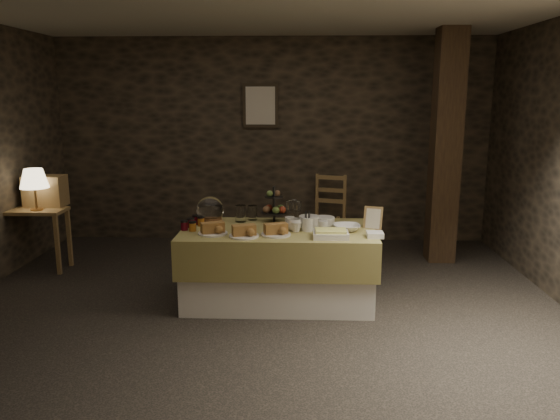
{
  "coord_description": "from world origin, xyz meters",
  "views": [
    {
      "loc": [
        0.35,
        -4.53,
        1.89
      ],
      "look_at": [
        0.18,
        0.2,
        0.88
      ],
      "focal_mm": 35.0,
      "sensor_mm": 36.0,
      "label": 1
    }
  ],
  "objects_px": {
    "console_table": "(36,221)",
    "table_lamp": "(34,179)",
    "wine_rack": "(45,191)",
    "timber_column": "(446,148)",
    "fruit_stand": "(274,208)",
    "buffet_table": "(278,260)",
    "chair": "(327,215)"
  },
  "relations": [
    {
      "from": "console_table",
      "to": "wine_rack",
      "type": "xyz_separation_m",
      "value": [
        0.05,
        0.18,
        0.3
      ]
    },
    {
      "from": "table_lamp",
      "to": "timber_column",
      "type": "distance_m",
      "value": 4.48
    },
    {
      "from": "wine_rack",
      "to": "console_table",
      "type": "bearing_deg",
      "value": -105.52
    },
    {
      "from": "buffet_table",
      "to": "table_lamp",
      "type": "xyz_separation_m",
      "value": [
        -2.61,
        0.79,
        0.62
      ]
    },
    {
      "from": "wine_rack",
      "to": "chair",
      "type": "bearing_deg",
      "value": 16.18
    },
    {
      "from": "buffet_table",
      "to": "table_lamp",
      "type": "distance_m",
      "value": 2.8
    },
    {
      "from": "table_lamp",
      "to": "buffet_table",
      "type": "bearing_deg",
      "value": -16.83
    },
    {
      "from": "table_lamp",
      "to": "timber_column",
      "type": "height_order",
      "value": "timber_column"
    },
    {
      "from": "console_table",
      "to": "fruit_stand",
      "type": "xyz_separation_m",
      "value": [
        2.61,
        -0.56,
        0.28
      ]
    },
    {
      "from": "table_lamp",
      "to": "wine_rack",
      "type": "relative_size",
      "value": 1.06
    },
    {
      "from": "table_lamp",
      "to": "chair",
      "type": "height_order",
      "value": "table_lamp"
    },
    {
      "from": "console_table",
      "to": "wine_rack",
      "type": "relative_size",
      "value": 1.62
    },
    {
      "from": "buffet_table",
      "to": "chair",
      "type": "distance_m",
      "value": 2.01
    },
    {
      "from": "table_lamp",
      "to": "timber_column",
      "type": "xyz_separation_m",
      "value": [
        4.43,
        0.59,
        0.28
      ]
    },
    {
      "from": "chair",
      "to": "timber_column",
      "type": "relative_size",
      "value": 0.27
    },
    {
      "from": "chair",
      "to": "table_lamp",
      "type": "bearing_deg",
      "value": -142.73
    },
    {
      "from": "console_table",
      "to": "timber_column",
      "type": "relative_size",
      "value": 0.26
    },
    {
      "from": "chair",
      "to": "fruit_stand",
      "type": "relative_size",
      "value": 2.03
    },
    {
      "from": "timber_column",
      "to": "fruit_stand",
      "type": "distance_m",
      "value": 2.22
    },
    {
      "from": "chair",
      "to": "timber_column",
      "type": "height_order",
      "value": "timber_column"
    },
    {
      "from": "console_table",
      "to": "table_lamp",
      "type": "xyz_separation_m",
      "value": [
        0.05,
        -0.05,
        0.47
      ]
    },
    {
      "from": "buffet_table",
      "to": "table_lamp",
      "type": "relative_size",
      "value": 3.92
    },
    {
      "from": "fruit_stand",
      "to": "wine_rack",
      "type": "bearing_deg",
      "value": 163.91
    },
    {
      "from": "table_lamp",
      "to": "chair",
      "type": "bearing_deg",
      "value": 19.96
    },
    {
      "from": "chair",
      "to": "fruit_stand",
      "type": "bearing_deg",
      "value": -92.19
    },
    {
      "from": "console_table",
      "to": "timber_column",
      "type": "distance_m",
      "value": 4.58
    },
    {
      "from": "timber_column",
      "to": "buffet_table",
      "type": "bearing_deg",
      "value": -142.97
    },
    {
      "from": "timber_column",
      "to": "fruit_stand",
      "type": "relative_size",
      "value": 7.54
    },
    {
      "from": "timber_column",
      "to": "table_lamp",
      "type": "bearing_deg",
      "value": -172.46
    },
    {
      "from": "wine_rack",
      "to": "fruit_stand",
      "type": "bearing_deg",
      "value": -16.09
    },
    {
      "from": "buffet_table",
      "to": "fruit_stand",
      "type": "xyz_separation_m",
      "value": [
        -0.05,
        0.28,
        0.43
      ]
    },
    {
      "from": "buffet_table",
      "to": "fruit_stand",
      "type": "distance_m",
      "value": 0.51
    }
  ]
}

